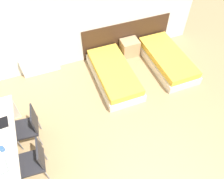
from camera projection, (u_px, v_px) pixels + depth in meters
The scene contains 10 objects.
wall_back at pixel (85, 15), 5.22m from camera, with size 6.16×0.05×2.70m.
headboard_panel at pixel (127, 37), 6.14m from camera, with size 2.57×0.03×0.92m.
bed_near_window at pixel (114, 74), 5.57m from camera, with size 0.92×1.93×0.38m.
bed_near_door at pixel (167, 60), 5.93m from camera, with size 0.92×1.93×0.38m.
nightstand at pixel (129, 48), 6.17m from camera, with size 0.48×0.39×0.47m.
radiator at pixel (40, 65), 5.66m from camera, with size 0.95×0.12×0.56m.
desk at pixel (2, 148), 3.83m from camera, with size 0.57×2.09×0.76m.
chair_near_laptop at pixel (29, 126), 4.22m from camera, with size 0.49×0.49×0.92m.
chair_near_notebook at pixel (35, 160), 3.78m from camera, with size 0.48×0.48×0.92m.
mug at pixel (2, 149), 3.60m from camera, with size 0.08×0.08×0.09m.
Camera 1 is at (-1.10, -0.72, 4.19)m, focal length 35.00 mm.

